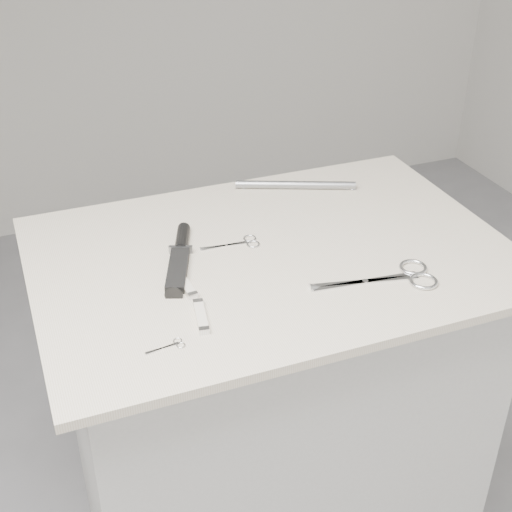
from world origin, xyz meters
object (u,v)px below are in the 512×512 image
object	(u,v)px
pocket_knife_b	(201,316)
large_shears	(400,277)
pocket_knife_a	(186,286)
sheathed_knife	(180,254)
plinth	(270,415)
tiny_scissors	(170,346)
metal_rail	(296,185)
embroidery_scissors_b	(344,187)
embroidery_scissors_a	(241,243)

from	to	relation	value
pocket_knife_b	large_shears	bearing A→B (deg)	-81.88
large_shears	pocket_knife_b	bearing A→B (deg)	-173.07
pocket_knife_a	sheathed_knife	bearing A→B (deg)	-14.55
plinth	pocket_knife_b	size ratio (longest dim) A/B	8.89
plinth	large_shears	distance (m)	0.55
large_shears	tiny_scissors	xyz separation A→B (m)	(-0.48, -0.04, -0.00)
plinth	sheathed_knife	size ratio (longest dim) A/B	3.68
large_shears	metal_rail	world-z (taller)	metal_rail
embroidery_scissors_b	metal_rail	bearing A→B (deg)	-178.57
embroidery_scissors_a	sheathed_knife	world-z (taller)	sheathed_knife
embroidery_scissors_b	plinth	bearing A→B (deg)	-122.19
tiny_scissors	pocket_knife_b	bearing A→B (deg)	30.50
embroidery_scissors_a	pocket_knife_b	world-z (taller)	pocket_knife_b
pocket_knife_a	large_shears	bearing A→B (deg)	-110.93
large_shears	embroidery_scissors_a	size ratio (longest dim) A/B	1.99
embroidery_scissors_a	pocket_knife_b	xyz separation A→B (m)	(-0.16, -0.23, 0.00)
large_shears	tiny_scissors	distance (m)	0.49
embroidery_scissors_b	tiny_scissors	xyz separation A→B (m)	(-0.57, -0.45, -0.00)
embroidery_scissors_b	metal_rail	xyz separation A→B (m)	(-0.12, 0.04, 0.01)
embroidery_scissors_a	embroidery_scissors_b	world-z (taller)	same
plinth	sheathed_knife	xyz separation A→B (m)	(-0.19, 0.05, 0.48)
large_shears	tiny_scissors	world-z (taller)	large_shears
embroidery_scissors_b	sheathed_knife	size ratio (longest dim) A/B	0.35
tiny_scissors	metal_rail	xyz separation A→B (m)	(0.45, 0.49, 0.01)
large_shears	sheathed_knife	bearing A→B (deg)	158.00
embroidery_scissors_b	tiny_scissors	distance (m)	0.73
tiny_scissors	pocket_knife_b	distance (m)	0.09
embroidery_scissors_b	tiny_scissors	world-z (taller)	same
plinth	embroidery_scissors_a	world-z (taller)	embroidery_scissors_a
metal_rail	sheathed_knife	bearing A→B (deg)	-149.10
embroidery_scissors_a	pocket_knife_a	size ratio (longest dim) A/B	1.48
embroidery_scissors_a	large_shears	bearing A→B (deg)	-40.04
embroidery_scissors_a	tiny_scissors	bearing A→B (deg)	-125.42
embroidery_scissors_a	pocket_knife_b	distance (m)	0.28
large_shears	pocket_knife_a	world-z (taller)	pocket_knife_a
plinth	sheathed_knife	bearing A→B (deg)	166.56
embroidery_scissors_b	embroidery_scissors_a	bearing A→B (deg)	-133.79
embroidery_scissors_b	pocket_knife_b	world-z (taller)	pocket_knife_b
plinth	embroidery_scissors_a	distance (m)	0.48
pocket_knife_a	metal_rail	distance (m)	0.50
pocket_knife_a	pocket_knife_b	xyz separation A→B (m)	(-0.00, -0.11, 0.00)
pocket_knife_b	tiny_scissors	bearing A→B (deg)	137.95
sheathed_knife	embroidery_scissors_b	bearing A→B (deg)	-49.17
sheathed_knife	pocket_knife_b	world-z (taller)	sheathed_knife
metal_rail	tiny_scissors	bearing A→B (deg)	-132.87
tiny_scissors	pocket_knife_b	xyz separation A→B (m)	(0.07, 0.06, 0.01)
embroidery_scissors_b	metal_rail	world-z (taller)	metal_rail
pocket_knife_a	metal_rail	world-z (taller)	metal_rail
tiny_scissors	pocket_knife_a	world-z (taller)	pocket_knife_a
tiny_scissors	pocket_knife_b	world-z (taller)	pocket_knife_b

